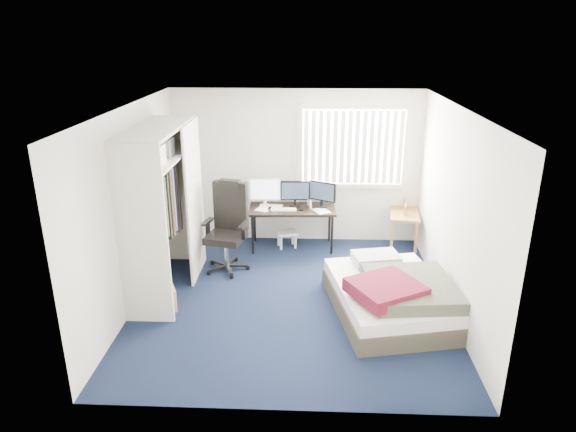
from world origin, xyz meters
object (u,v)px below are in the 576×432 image
(desk, at_px, (292,205))
(office_chair, at_px, (228,236))
(nightstand, at_px, (404,215))
(bed, at_px, (393,295))

(desk, relative_size, office_chair, 1.07)
(desk, height_order, nightstand, desk)
(office_chair, bearing_deg, bed, -29.17)
(desk, distance_m, nightstand, 1.81)
(bed, bearing_deg, desk, 122.59)
(office_chair, xyz_separation_m, bed, (2.23, -1.25, -0.24))
(office_chair, relative_size, nightstand, 1.40)
(nightstand, bearing_deg, desk, -177.05)
(desk, height_order, bed, desk)
(office_chair, bearing_deg, desk, 41.48)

